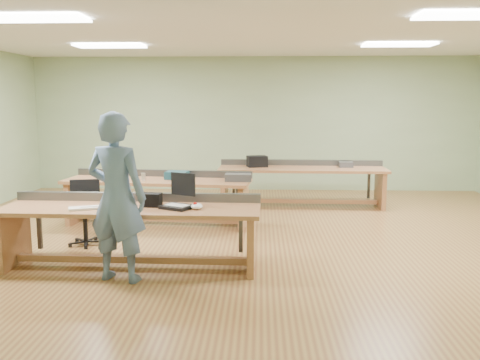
# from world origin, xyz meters

# --- Properties ---
(floor) EXTENTS (10.00, 10.00, 0.00)m
(floor) POSITION_xyz_m (0.00, 0.00, 0.00)
(floor) COLOR olive
(floor) RESTS_ON ground
(ceiling) EXTENTS (10.00, 10.00, 0.00)m
(ceiling) POSITION_xyz_m (0.00, 0.00, 3.00)
(ceiling) COLOR silver
(ceiling) RESTS_ON wall_back
(wall_back) EXTENTS (10.00, 0.04, 3.00)m
(wall_back) POSITION_xyz_m (0.00, 4.00, 1.50)
(wall_back) COLOR #96AF85
(wall_back) RESTS_ON floor
(wall_front) EXTENTS (10.00, 0.04, 3.00)m
(wall_front) POSITION_xyz_m (0.00, -4.00, 1.50)
(wall_front) COLOR #96AF85
(wall_front) RESTS_ON floor
(fluor_panels) EXTENTS (6.20, 3.50, 0.03)m
(fluor_panels) POSITION_xyz_m (0.00, 0.00, 2.97)
(fluor_panels) COLOR white
(fluor_panels) RESTS_ON ceiling
(workbench_front) EXTENTS (3.15, 0.89, 0.86)m
(workbench_front) POSITION_xyz_m (-1.43, -1.56, 0.56)
(workbench_front) COLOR #B1764A
(workbench_front) RESTS_ON floor
(workbench_mid) EXTENTS (3.10, 1.10, 0.86)m
(workbench_mid) POSITION_xyz_m (-1.53, 0.63, 0.56)
(workbench_mid) COLOR #B1764A
(workbench_mid) RESTS_ON floor
(workbench_back) EXTENTS (3.22, 0.93, 0.86)m
(workbench_back) POSITION_xyz_m (0.94, 2.21, 0.56)
(workbench_back) COLOR #B1764A
(workbench_back) RESTS_ON floor
(person) EXTENTS (0.79, 0.61, 1.91)m
(person) POSITION_xyz_m (-1.45, -2.05, 0.95)
(person) COLOR slate
(person) RESTS_ON floor
(laptop_base) EXTENTS (0.44, 0.41, 0.04)m
(laptop_base) POSITION_xyz_m (-0.85, -1.64, 0.77)
(laptop_base) COLOR black
(laptop_base) RESTS_ON workbench_front
(laptop_screen) EXTENTS (0.32, 0.17, 0.27)m
(laptop_screen) POSITION_xyz_m (-0.79, -1.52, 1.02)
(laptop_screen) COLOR black
(laptop_screen) RESTS_ON laptop_base
(keyboard) EXTENTS (0.50, 0.32, 0.03)m
(keyboard) POSITION_xyz_m (-1.88, -1.72, 0.76)
(keyboard) COLOR silver
(keyboard) RESTS_ON workbench_front
(trackball_mouse) EXTENTS (0.17, 0.19, 0.07)m
(trackball_mouse) POSITION_xyz_m (-0.61, -1.68, 0.79)
(trackball_mouse) COLOR white
(trackball_mouse) RESTS_ON workbench_front
(camera_bag) EXTENTS (0.25, 0.17, 0.16)m
(camera_bag) POSITION_xyz_m (-1.18, -1.54, 0.83)
(camera_bag) COLOR black
(camera_bag) RESTS_ON workbench_front
(task_chair) EXTENTS (0.59, 0.59, 0.91)m
(task_chair) POSITION_xyz_m (-2.33, -0.62, 0.33)
(task_chair) COLOR black
(task_chair) RESTS_ON floor
(parts_bin_teal) EXTENTS (0.39, 0.31, 0.12)m
(parts_bin_teal) POSITION_xyz_m (-1.23, 0.67, 0.81)
(parts_bin_teal) COLOR #163C49
(parts_bin_teal) RESTS_ON workbench_mid
(parts_bin_grey) EXTENTS (0.42, 0.27, 0.11)m
(parts_bin_grey) POSITION_xyz_m (-0.21, 0.51, 0.81)
(parts_bin_grey) COLOR #353537
(parts_bin_grey) RESTS_ON workbench_mid
(mug) EXTENTS (0.15, 0.15, 0.10)m
(mug) POSITION_xyz_m (-1.38, 0.62, 0.80)
(mug) COLOR #353537
(mug) RESTS_ON workbench_mid
(drinks_can) EXTENTS (0.08, 0.08, 0.12)m
(drinks_can) POSITION_xyz_m (-1.74, 0.47, 0.81)
(drinks_can) COLOR silver
(drinks_can) RESTS_ON workbench_mid
(storage_box_back) EXTENTS (0.43, 0.35, 0.21)m
(storage_box_back) POSITION_xyz_m (0.08, 2.28, 0.86)
(storage_box_back) COLOR black
(storage_box_back) RESTS_ON workbench_back
(tray_back) EXTENTS (0.26, 0.19, 0.11)m
(tray_back) POSITION_xyz_m (1.80, 2.28, 0.80)
(tray_back) COLOR #353537
(tray_back) RESTS_ON workbench_back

